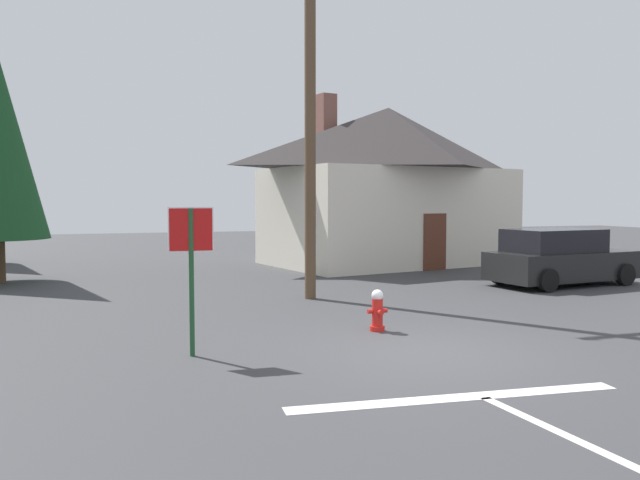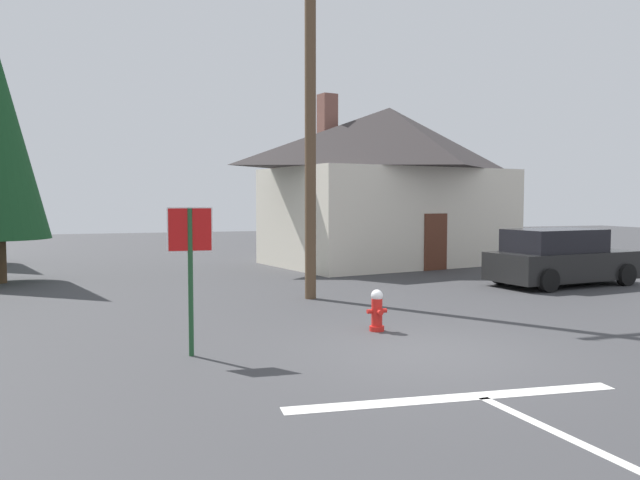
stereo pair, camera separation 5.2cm
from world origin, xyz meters
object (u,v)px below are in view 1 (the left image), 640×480
at_px(utility_pole, 310,93).
at_px(parked_car, 560,258).
at_px(stop_sign_near, 191,250).
at_px(fire_hydrant, 377,311).
at_px(house, 388,183).

distance_m(utility_pole, parked_car, 8.82).
xyz_separation_m(stop_sign_near, fire_hydrant, (3.60, 0.84, -1.31)).
height_order(fire_hydrant, house, house).
bearing_deg(utility_pole, fire_hydrant, -90.25).
height_order(utility_pole, parked_car, utility_pole).
bearing_deg(fire_hydrant, utility_pole, 89.75).
bearing_deg(fire_hydrant, stop_sign_near, -166.88).
bearing_deg(stop_sign_near, parked_car, 24.45).
bearing_deg(house, stop_sign_near, -126.31).
bearing_deg(house, fire_hydrant, -115.66).
bearing_deg(parked_car, fire_hydrant, -150.83).
height_order(stop_sign_near, house, house).
xyz_separation_m(utility_pole, parked_car, (7.68, 0.10, -4.34)).
distance_m(fire_hydrant, parked_car, 8.83).
bearing_deg(parked_car, stop_sign_near, -155.55).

